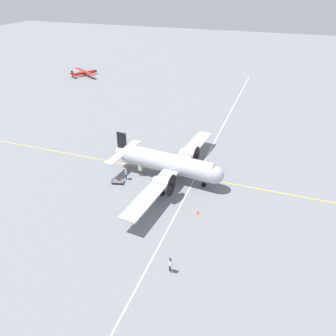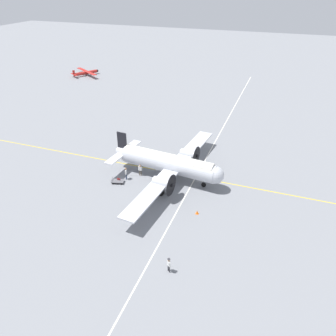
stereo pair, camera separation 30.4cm
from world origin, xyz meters
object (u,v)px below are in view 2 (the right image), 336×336
crew_foreground (169,264)px  passenger_boarding (140,169)px  baggage_cart (118,181)px  light_aircraft_distant (86,73)px  suitcase_near_door (119,180)px  traffic_cone (197,212)px  ramp_agent (126,172)px  airliner_main (171,164)px

crew_foreground → passenger_boarding: bearing=161.6°
baggage_cart → light_aircraft_distant: size_ratio=0.20×
passenger_boarding → suitcase_near_door: passenger_boarding is taller
traffic_cone → baggage_cart: bearing=166.9°
passenger_boarding → ramp_agent: 2.21m
passenger_boarding → traffic_cone: bearing=-30.7°
airliner_main → traffic_cone: airliner_main is taller
crew_foreground → ramp_agent: bearing=168.3°
ramp_agent → suitcase_near_door: ramp_agent is taller
airliner_main → passenger_boarding: (-4.49, -0.75, -1.40)m
baggage_cart → airliner_main: bearing=12.8°
baggage_cart → crew_foreground: bearing=-61.7°
airliner_main → suitcase_near_door: airliner_main is taller
baggage_cart → traffic_cone: size_ratio=3.93×
airliner_main → light_aircraft_distant: airliner_main is taller
crew_foreground → baggage_cart: size_ratio=0.87×
crew_foreground → suitcase_near_door: crew_foreground is taller
baggage_cart → traffic_cone: bearing=-29.0°
airliner_main → light_aircraft_distant: (-42.53, 44.98, -1.65)m
crew_foreground → traffic_cone: crew_foreground is taller
crew_foreground → suitcase_near_door: size_ratio=2.97×
ramp_agent → baggage_cart: ramp_agent is taller
ramp_agent → light_aircraft_distant: light_aircraft_distant is taller
suitcase_near_door → passenger_boarding: bearing=50.0°
airliner_main → crew_foreground: 17.45m
crew_foreground → airliner_main: bearing=147.7°
crew_foreground → baggage_cart: (-12.40, 12.76, -0.80)m
baggage_cart → traffic_cone: 12.90m
suitcase_near_door → light_aircraft_distant: bearing=126.5°
crew_foreground → light_aircraft_distant: bearing=166.8°
airliner_main → passenger_boarding: 4.76m
airliner_main → crew_foreground: bearing=-65.2°
crew_foreground → suitcase_near_door: 18.01m
suitcase_near_door → baggage_cart: suitcase_near_door is taller
suitcase_near_door → baggage_cart: bearing=-92.5°
airliner_main → ramp_agent: 6.59m
suitcase_near_door → ramp_agent: bearing=56.1°
crew_foreground → suitcase_near_door: (-12.38, 13.05, -0.81)m
crew_foreground → baggage_cart: bearing=172.8°
airliner_main → light_aircraft_distant: 61.93m
passenger_boarding → traffic_cone: 11.92m
airliner_main → suitcase_near_door: (-6.70, -3.38, -2.23)m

